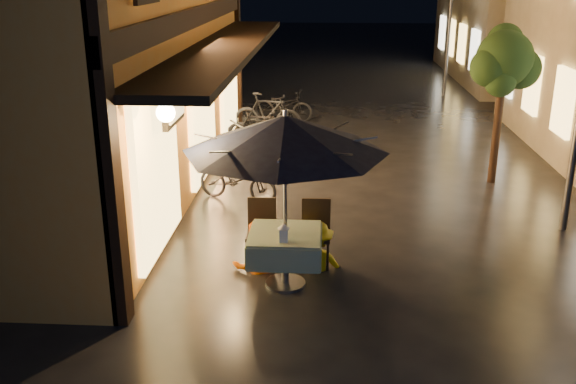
# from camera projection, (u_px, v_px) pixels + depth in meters

# --- Properties ---
(ground) EXTENTS (90.00, 90.00, 0.00)m
(ground) POSITION_uv_depth(u_px,v_px,m) (394.00, 278.00, 9.06)
(ground) COLOR black
(ground) RESTS_ON ground
(street_tree) EXTENTS (1.43, 1.20, 3.15)m
(street_tree) POSITION_uv_depth(u_px,v_px,m) (505.00, 63.00, 12.38)
(street_tree) COLOR black
(street_tree) RESTS_ON ground
(streetlamp_far) EXTENTS (0.36, 0.36, 4.23)m
(streetlamp_far) POSITION_uv_depth(u_px,v_px,m) (451.00, 8.00, 21.12)
(streetlamp_far) COLOR #59595E
(streetlamp_far) RESTS_ON ground
(cafe_table) EXTENTS (0.99, 0.99, 0.78)m
(cafe_table) POSITION_uv_depth(u_px,v_px,m) (285.00, 246.00, 8.70)
(cafe_table) COLOR #59595E
(cafe_table) RESTS_ON ground
(patio_umbrella) EXTENTS (2.70, 2.70, 2.46)m
(patio_umbrella) POSITION_uv_depth(u_px,v_px,m) (285.00, 134.00, 8.19)
(patio_umbrella) COLOR #59595E
(patio_umbrella) RESTS_ON ground
(cafe_chair_left) EXTENTS (0.42, 0.42, 0.97)m
(cafe_chair_left) POSITION_uv_depth(u_px,v_px,m) (261.00, 228.00, 9.43)
(cafe_chair_left) COLOR black
(cafe_chair_left) RESTS_ON ground
(cafe_chair_right) EXTENTS (0.42, 0.42, 0.97)m
(cafe_chair_right) POSITION_uv_depth(u_px,v_px,m) (316.00, 229.00, 9.39)
(cafe_chair_right) COLOR black
(cafe_chair_right) RESTS_ON ground
(table_lantern) EXTENTS (0.16, 0.16, 0.25)m
(table_lantern) POSITION_uv_depth(u_px,v_px,m) (284.00, 232.00, 8.31)
(table_lantern) COLOR white
(table_lantern) RESTS_ON cafe_table
(person_orange) EXTENTS (0.80, 0.70, 1.41)m
(person_orange) POSITION_uv_depth(u_px,v_px,m) (255.00, 223.00, 9.17)
(person_orange) COLOR #F66202
(person_orange) RESTS_ON ground
(person_yellow) EXTENTS (1.00, 0.73, 1.38)m
(person_yellow) POSITION_uv_depth(u_px,v_px,m) (316.00, 224.00, 9.17)
(person_yellow) COLOR #E3BB09
(person_yellow) RESTS_ON ground
(bicycle_0) EXTENTS (1.71, 1.10, 0.85)m
(bicycle_0) POSITION_uv_depth(u_px,v_px,m) (238.00, 179.00, 11.97)
(bicycle_0) COLOR black
(bicycle_0) RESTS_ON ground
(bicycle_1) EXTENTS (1.57, 0.90, 0.91)m
(bicycle_1) POSITION_uv_depth(u_px,v_px,m) (264.00, 152.00, 13.59)
(bicycle_1) COLOR black
(bicycle_1) RESTS_ON ground
(bicycle_2) EXTENTS (1.94, 0.95, 0.97)m
(bicycle_2) POSITION_uv_depth(u_px,v_px,m) (270.00, 149.00, 13.74)
(bicycle_2) COLOR black
(bicycle_2) RESTS_ON ground
(bicycle_3) EXTENTS (1.68, 0.68, 0.98)m
(bicycle_3) POSITION_uv_depth(u_px,v_px,m) (259.00, 129.00, 15.39)
(bicycle_3) COLOR black
(bicycle_3) RESTS_ON ground
(bicycle_4) EXTENTS (1.81, 0.95, 0.90)m
(bicycle_4) POSITION_uv_depth(u_px,v_px,m) (263.00, 126.00, 15.84)
(bicycle_4) COLOR black
(bicycle_4) RESTS_ON ground
(bicycle_5) EXTENTS (1.90, 0.83, 1.10)m
(bicycle_5) POSITION_uv_depth(u_px,v_px,m) (268.00, 114.00, 16.71)
(bicycle_5) COLOR black
(bicycle_5) RESTS_ON ground
(bicycle_6) EXTENTS (1.80, 0.97, 0.90)m
(bicycle_6) POSITION_uv_depth(u_px,v_px,m) (283.00, 105.00, 18.26)
(bicycle_6) COLOR black
(bicycle_6) RESTS_ON ground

